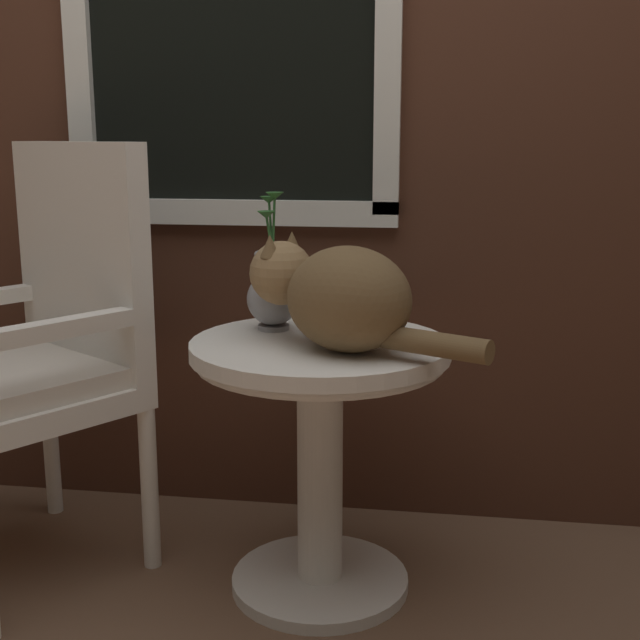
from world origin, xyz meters
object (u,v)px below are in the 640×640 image
object	(u,v)px
cat	(339,296)
wicker_side_table	(320,417)
wicker_chair	(40,342)
pewter_vase_with_ivy	(273,290)

from	to	relation	value
cat	wicker_side_table	bearing A→B (deg)	126.33
wicker_chair	pewter_vase_with_ivy	bearing A→B (deg)	4.86
wicker_side_table	cat	bearing A→B (deg)	-53.67
wicker_side_table	wicker_chair	bearing A→B (deg)	175.80
wicker_side_table	cat	world-z (taller)	cat
wicker_side_table	cat	xyz separation A→B (m)	(0.05, -0.07, 0.31)
wicker_side_table	cat	distance (m)	0.32
cat	pewter_vase_with_ivy	bearing A→B (deg)	136.43
cat	wicker_chair	bearing A→B (deg)	170.78
wicker_chair	cat	size ratio (longest dim) A/B	1.96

